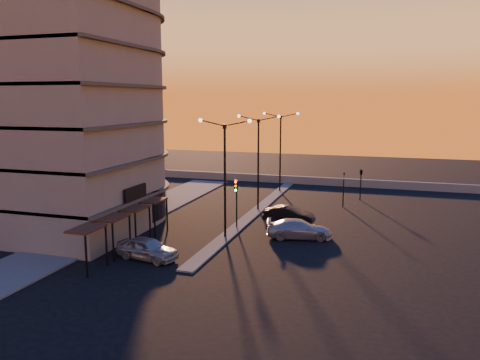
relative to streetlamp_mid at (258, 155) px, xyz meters
name	(u,v)px	position (x,y,z in m)	size (l,w,h in m)	color
ground	(225,238)	(0.00, -10.00, -5.59)	(120.00, 120.00, 0.00)	black
sidewalk_west	(135,216)	(-10.50, -6.00, -5.53)	(5.00, 40.00, 0.12)	#50514E
median	(258,210)	(0.00, 0.00, -5.53)	(1.20, 36.00, 0.12)	#50514E
parapet	(305,180)	(2.00, 16.00, -5.09)	(44.00, 0.50, 1.00)	gray
building	(69,88)	(-14.00, -9.97, 6.32)	(14.35, 17.08, 25.00)	slate
streetlamp_near	(225,169)	(0.00, -10.00, 0.00)	(4.32, 0.32, 9.51)	black
streetlamp_mid	(258,155)	(0.00, 0.00, 0.00)	(4.32, 0.32, 9.51)	black
streetlamp_far	(280,145)	(0.00, 10.00, 0.00)	(4.32, 0.32, 9.51)	black
traffic_light_main	(236,196)	(0.00, -7.13, -2.70)	(0.28, 0.44, 4.25)	black
signal_east_a	(343,189)	(8.00, 4.00, -3.66)	(0.13, 0.16, 3.60)	black
signal_east_b	(361,172)	(9.50, 8.00, -2.49)	(0.42, 1.99, 3.60)	black
car_hatchback	(147,248)	(-3.50, -16.38, -4.82)	(1.82, 4.52, 1.54)	#9EA2A5
car_sedan	(289,215)	(3.94, -3.89, -4.84)	(1.58, 4.54, 1.50)	black
car_wagon	(299,229)	(5.65, -8.26, -4.84)	(2.11, 5.18, 1.50)	#A0A2A7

